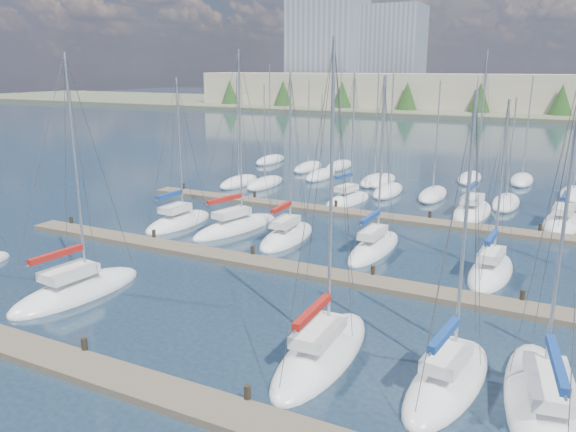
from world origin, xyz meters
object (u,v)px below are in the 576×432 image
at_px(sailboat_q, 562,223).
at_px(sailboat_e, 448,381).
at_px(sailboat_j, 287,236).
at_px(sailboat_l, 491,272).
at_px(sailboat_h, 179,222).
at_px(sailboat_c, 77,291).
at_px(sailboat_k, 374,248).
at_px(sailboat_p, 472,211).
at_px(sailboat_i, 236,227).
at_px(sailboat_o, 348,200).
at_px(sailboat_f, 544,405).
at_px(sailboat_d, 322,353).

height_order(sailboat_q, sailboat_e, sailboat_e).
bearing_deg(sailboat_j, sailboat_l, -5.90).
bearing_deg(sailboat_h, sailboat_j, 4.94).
xyz_separation_m(sailboat_j, sailboat_c, (-5.58, -14.01, -0.01)).
bearing_deg(sailboat_c, sailboat_l, 40.30).
relative_size(sailboat_k, sailboat_l, 1.11).
distance_m(sailboat_p, sailboat_i, 19.84).
xyz_separation_m(sailboat_j, sailboat_l, (13.93, -0.86, -0.01)).
height_order(sailboat_q, sailboat_j, sailboat_j).
distance_m(sailboat_p, sailboat_c, 31.73).
distance_m(sailboat_h, sailboat_i, 4.77).
height_order(sailboat_o, sailboat_e, sailboat_o).
bearing_deg(sailboat_h, sailboat_f, -24.62).
distance_m(sailboat_f, sailboat_h, 30.13).
relative_size(sailboat_l, sailboat_i, 0.79).
relative_size(sailboat_c, sailboat_i, 0.96).
distance_m(sailboat_k, sailboat_l, 7.67).
height_order(sailboat_h, sailboat_p, sailboat_p).
relative_size(sailboat_k, sailboat_d, 0.88).
xyz_separation_m(sailboat_k, sailboat_e, (7.77, -14.39, -0.01)).
bearing_deg(sailboat_e, sailboat_k, 125.03).
bearing_deg(sailboat_c, sailboat_e, 6.17).
distance_m(sailboat_l, sailboat_i, 18.56).
xyz_separation_m(sailboat_k, sailboat_l, (7.57, -1.19, -0.01)).
height_order(sailboat_p, sailboat_d, sailboat_p).
bearing_deg(sailboat_o, sailboat_k, -50.53).
relative_size(sailboat_q, sailboat_k, 0.92).
distance_m(sailboat_h, sailboat_q, 29.76).
bearing_deg(sailboat_f, sailboat_q, 81.10).
bearing_deg(sailboat_e, sailboat_q, 89.78).
distance_m(sailboat_k, sailboat_i, 10.94).
xyz_separation_m(sailboat_o, sailboat_i, (-4.41, -11.99, -0.00)).
xyz_separation_m(sailboat_c, sailboat_i, (1.00, 14.49, 0.01)).
height_order(sailboat_p, sailboat_c, sailboat_p).
xyz_separation_m(sailboat_h, sailboat_e, (23.40, -13.67, 0.01)).
bearing_deg(sailboat_p, sailboat_j, -127.01).
distance_m(sailboat_e, sailboat_l, 13.20).
bearing_deg(sailboat_e, sailboat_i, 148.82).
xyz_separation_m(sailboat_p, sailboat_l, (3.38, -14.17, -0.01)).
height_order(sailboat_l, sailboat_c, sailboat_c).
height_order(sailboat_f, sailboat_l, sailboat_f).
xyz_separation_m(sailboat_o, sailboat_c, (-5.41, -26.48, -0.02)).
bearing_deg(sailboat_l, sailboat_h, -178.79).
relative_size(sailboat_f, sailboat_e, 1.14).
relative_size(sailboat_e, sailboat_i, 0.86).
bearing_deg(sailboat_i, sailboat_l, 8.65).
height_order(sailboat_f, sailboat_j, sailboat_f).
relative_size(sailboat_d, sailboat_j, 1.12).
bearing_deg(sailboat_o, sailboat_d, -60.01).
relative_size(sailboat_f, sailboat_h, 1.14).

